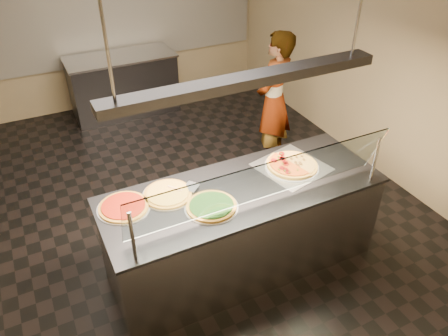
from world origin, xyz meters
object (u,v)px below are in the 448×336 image
pizza_tomato (123,207)px  pizza_spatula (182,188)px  half_pizza_sausage (302,161)px  pizza_spinach (211,206)px  perforated_tray (291,166)px  pizza_cheese (168,193)px  half_pizza_pepperoni (281,167)px  worker (274,101)px  sneeze_guard (265,182)px  prep_table (123,84)px  heat_lamp_housing (247,80)px  serving_counter (242,227)px

pizza_tomato → pizza_spatula: (0.53, 0.01, 0.01)m
half_pizza_sausage → pizza_spinach: 1.07m
perforated_tray → pizza_cheese: size_ratio=1.56×
half_pizza_sausage → half_pizza_pepperoni: bearing=179.5°
half_pizza_sausage → worker: size_ratio=0.29×
sneeze_guard → prep_table: size_ratio=1.41×
pizza_spinach → pizza_cheese: (-0.27, 0.32, -0.00)m
half_pizza_pepperoni → prep_table: size_ratio=0.32×
perforated_tray → worker: bearing=64.3°
half_pizza_pepperoni → pizza_spatula: half_pizza_pepperoni is taller
half_pizza_sausage → heat_lamp_housing: 1.21m
sneeze_guard → heat_lamp_housing: heat_lamp_housing is taller
pizza_spinach → worker: bearing=44.8°
serving_counter → heat_lamp_housing: (0.00, 0.00, 1.48)m
pizza_tomato → pizza_spatula: bearing=1.1°
prep_table → worker: size_ratio=0.93×
pizza_cheese → prep_table: pizza_cheese is taller
prep_table → pizza_spinach: bearing=-94.0°
pizza_spatula → worker: size_ratio=0.16×
half_pizza_sausage → prep_table: (-0.78, 3.67, -0.49)m
half_pizza_pepperoni → heat_lamp_housing: heat_lamp_housing is taller
sneeze_guard → pizza_spatula: size_ratio=8.30×
serving_counter → worker: 1.97m
pizza_spatula → half_pizza_sausage: bearing=-5.8°
prep_table → worker: (1.33, -2.29, 0.41)m
half_pizza_sausage → heat_lamp_housing: size_ratio=0.23×
sneeze_guard → pizza_spatula: bearing=131.8°
heat_lamp_housing → perforated_tray: bearing=9.5°
sneeze_guard → half_pizza_pepperoni: sneeze_guard is taller
serving_counter → heat_lamp_housing: bearing=90.0°
serving_counter → sneeze_guard: size_ratio=1.10×
pizza_spatula → prep_table: bearing=83.5°
perforated_tray → pizza_spinach: bearing=-167.5°
serving_counter → pizza_spatula: (-0.50, 0.22, 0.49)m
serving_counter → pizza_cheese: 0.82m
serving_counter → perforated_tray: (0.57, 0.10, 0.47)m
pizza_cheese → heat_lamp_housing: bearing=-18.3°
pizza_tomato → prep_table: bearing=75.4°
half_pizza_sausage → pizza_spatula: half_pizza_sausage is taller
half_pizza_pepperoni → prep_table: 3.74m
sneeze_guard → pizza_tomato: (-1.03, 0.55, -0.28)m
pizza_cheese → prep_table: (0.54, 3.55, -0.48)m
heat_lamp_housing → pizza_spatula: bearing=156.6°
pizza_cheese → pizza_tomato: size_ratio=1.00×
half_pizza_pepperoni → pizza_cheese: (-1.09, 0.11, -0.02)m
sneeze_guard → perforated_tray: size_ratio=3.33×
sneeze_guard → prep_table: (-0.10, 4.11, -0.76)m
serving_counter → half_pizza_sausage: (0.69, 0.09, 0.49)m
serving_counter → pizza_tomato: 1.15m
heat_lamp_housing → prep_table: bearing=91.5°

